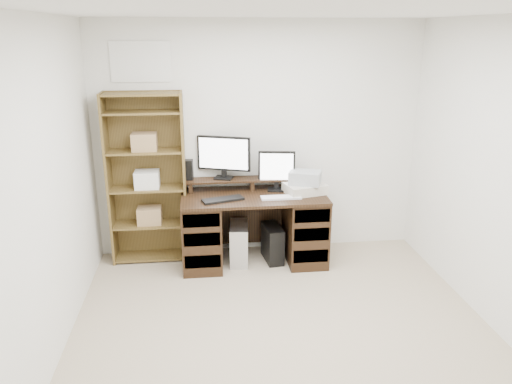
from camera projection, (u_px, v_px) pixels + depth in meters
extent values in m
cube|color=tan|center=(289.00, 353.00, 3.87)|extent=(3.50, 4.00, 0.02)
cube|color=white|center=(298.00, 8.00, 3.09)|extent=(3.50, 4.00, 0.02)
cube|color=white|center=(259.00, 140.00, 5.38)|extent=(3.50, 0.02, 2.50)
cube|color=white|center=(31.00, 210.00, 3.29)|extent=(0.02, 4.00, 2.50)
cube|color=white|center=(141.00, 62.00, 4.98)|extent=(0.60, 0.01, 0.40)
cube|color=black|center=(254.00, 197.00, 5.17)|extent=(1.50, 0.70, 0.03)
cube|color=black|center=(202.00, 232.00, 5.23)|extent=(0.40, 0.66, 0.72)
cube|color=black|center=(305.00, 228.00, 5.35)|extent=(0.40, 0.66, 0.72)
cube|color=black|center=(251.00, 215.00, 5.59)|extent=(1.48, 0.02, 0.65)
cube|color=black|center=(203.00, 262.00, 4.98)|extent=(0.36, 0.01, 0.14)
cube|color=black|center=(202.00, 239.00, 4.90)|extent=(0.36, 0.01, 0.14)
cube|color=black|center=(201.00, 220.00, 4.84)|extent=(0.36, 0.01, 0.14)
cube|color=black|center=(311.00, 256.00, 5.10)|extent=(0.36, 0.01, 0.14)
cube|color=black|center=(312.00, 234.00, 5.02)|extent=(0.36, 0.01, 0.14)
cube|color=black|center=(312.00, 216.00, 4.96)|extent=(0.36, 0.01, 0.14)
cube|color=black|center=(191.00, 186.00, 5.29)|extent=(0.04, 0.20, 0.10)
cube|color=black|center=(252.00, 184.00, 5.36)|extent=(0.04, 0.20, 0.10)
cube|color=black|center=(311.00, 182.00, 5.43)|extent=(0.04, 0.20, 0.10)
cube|color=black|center=(252.00, 179.00, 5.34)|extent=(1.40, 0.22, 0.02)
cube|color=black|center=(224.00, 178.00, 5.32)|extent=(0.23, 0.20, 0.02)
cube|color=black|center=(224.00, 172.00, 5.32)|extent=(0.06, 0.05, 0.10)
cube|color=black|center=(224.00, 153.00, 5.26)|extent=(0.55, 0.23, 0.36)
cube|color=white|center=(223.00, 154.00, 5.24)|extent=(0.50, 0.18, 0.32)
cube|color=black|center=(276.00, 190.00, 5.32)|extent=(0.20, 0.17, 0.02)
cube|color=black|center=(276.00, 184.00, 5.32)|extent=(0.06, 0.04, 0.10)
cube|color=black|center=(277.00, 167.00, 5.26)|extent=(0.39, 0.10, 0.34)
cube|color=white|center=(277.00, 167.00, 5.24)|extent=(0.34, 0.06, 0.30)
cube|color=black|center=(189.00, 170.00, 5.26)|extent=(0.10, 0.10, 0.21)
cube|color=black|center=(223.00, 200.00, 5.00)|extent=(0.44, 0.25, 0.02)
cube|color=silver|center=(281.00, 197.00, 5.07)|extent=(0.41, 0.13, 0.02)
ellipsoid|color=white|center=(307.00, 194.00, 5.14)|extent=(0.09, 0.08, 0.03)
cube|color=beige|center=(305.00, 188.00, 5.22)|extent=(0.46, 0.39, 0.10)
cube|color=#A6ACB1|center=(305.00, 178.00, 5.19)|extent=(0.38, 0.33, 0.14)
cube|color=silver|center=(239.00, 243.00, 5.33)|extent=(0.23, 0.44, 0.42)
cube|color=black|center=(272.00, 243.00, 5.37)|extent=(0.21, 0.41, 0.39)
cube|color=#19FF33|center=(277.00, 243.00, 5.17)|extent=(0.01, 0.00, 0.01)
cube|color=brown|center=(109.00, 181.00, 5.15)|extent=(0.02, 0.30, 1.80)
cube|color=brown|center=(185.00, 178.00, 5.23)|extent=(0.02, 0.30, 1.80)
cube|color=brown|center=(148.00, 176.00, 5.32)|extent=(0.80, 0.01, 1.80)
cube|color=brown|center=(152.00, 255.00, 5.46)|extent=(0.75, 0.28, 0.02)
cube|color=brown|center=(150.00, 224.00, 5.34)|extent=(0.75, 0.28, 0.02)
cube|color=brown|center=(148.00, 189.00, 5.22)|extent=(0.75, 0.28, 0.02)
cube|color=brown|center=(145.00, 151.00, 5.10)|extent=(0.75, 0.28, 0.02)
cube|color=brown|center=(142.00, 112.00, 4.97)|extent=(0.75, 0.28, 0.02)
cube|color=brown|center=(141.00, 94.00, 4.92)|extent=(0.75, 0.28, 0.02)
cube|color=#A07F54|center=(150.00, 215.00, 5.31)|extent=(0.25, 0.20, 0.18)
cube|color=white|center=(147.00, 179.00, 5.19)|extent=(0.25, 0.20, 0.18)
cube|color=#A07F54|center=(144.00, 142.00, 5.07)|extent=(0.25, 0.20, 0.18)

